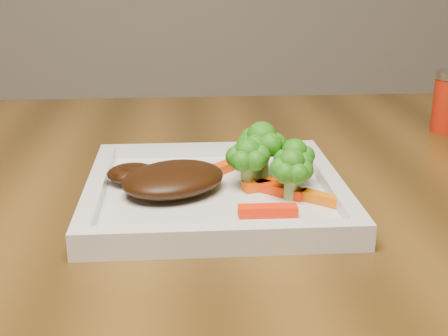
{
  "coord_description": "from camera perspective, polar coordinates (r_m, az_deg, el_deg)",
  "views": [
    {
      "loc": [
        -0.23,
        -0.71,
        1.0
      ],
      "look_at": [
        -0.19,
        -0.08,
        0.79
      ],
      "focal_mm": 50.0,
      "sensor_mm": 36.0,
      "label": 1
    }
  ],
  "objects": [
    {
      "name": "carrot_0",
      "position": [
        0.6,
        4.02,
        -3.91
      ],
      "size": [
        0.06,
        0.02,
        0.01
      ],
      "primitive_type": "cube",
      "rotation": [
        0.0,
        0.0,
        -0.01
      ],
      "color": "#FF2204",
      "rests_on": "plate"
    },
    {
      "name": "carrot_1",
      "position": [
        0.64,
        9.01,
        -2.78
      ],
      "size": [
        0.05,
        0.04,
        0.01
      ],
      "primitive_type": "cube",
      "rotation": [
        0.0,
        0.0,
        -0.69
      ],
      "color": "#DB6103",
      "rests_on": "plate"
    },
    {
      "name": "broccoli_3",
      "position": [
        0.67,
        2.18,
        0.61
      ],
      "size": [
        0.06,
        0.06,
        0.06
      ],
      "primitive_type": null,
      "rotation": [
        0.0,
        0.0,
        -0.22
      ],
      "color": "#1E6C12",
      "rests_on": "plate"
    },
    {
      "name": "carrot_5",
      "position": [
        0.66,
        5.18,
        -2.0
      ],
      "size": [
        0.05,
        0.05,
        0.01
      ],
      "primitive_type": "cube",
      "rotation": [
        0.0,
        0.0,
        -0.68
      ],
      "color": "#F73004",
      "rests_on": "plate"
    },
    {
      "name": "broccoli_2",
      "position": [
        0.64,
        6.17,
        -0.32
      ],
      "size": [
        0.06,
        0.06,
        0.06
      ],
      "primitive_type": null,
      "rotation": [
        0.0,
        0.0,
        0.22
      ],
      "color": "#1A6E12",
      "rests_on": "plate"
    },
    {
      "name": "plate",
      "position": [
        0.67,
        -0.85,
        -2.52
      ],
      "size": [
        0.27,
        0.27,
        0.01
      ],
      "primitive_type": "cube",
      "color": "silver",
      "rests_on": "dining_table"
    },
    {
      "name": "carrot_4",
      "position": [
        0.73,
        -0.0,
        0.1
      ],
      "size": [
        0.05,
        0.05,
        0.01
      ],
      "primitive_type": "cube",
      "rotation": [
        0.0,
        0.0,
        0.81
      ],
      "color": "#FF4404",
      "rests_on": "plate"
    },
    {
      "name": "carrot_6",
      "position": [
        0.67,
        3.85,
        -1.47
      ],
      "size": [
        0.05,
        0.03,
        0.01
      ],
      "primitive_type": "cube",
      "rotation": [
        0.0,
        0.0,
        0.35
      ],
      "color": "#FF4F04",
      "rests_on": "plate"
    },
    {
      "name": "spice_shaker",
      "position": [
        0.99,
        19.75,
        5.74
      ],
      "size": [
        0.05,
        0.05,
        0.09
      ],
      "primitive_type": "cylinder",
      "rotation": [
        0.0,
        0.0,
        0.17
      ],
      "color": "#AB1C09",
      "rests_on": "dining_table"
    },
    {
      "name": "broccoli_1",
      "position": [
        0.68,
        6.45,
        0.91
      ],
      "size": [
        0.06,
        0.06,
        0.06
      ],
      "primitive_type": null,
      "rotation": [
        0.0,
        0.0,
        -0.37
      ],
      "color": "#276110",
      "rests_on": "plate"
    },
    {
      "name": "steak",
      "position": [
        0.66,
        -4.65,
        -1.01
      ],
      "size": [
        0.15,
        0.14,
        0.03
      ],
      "primitive_type": "ellipsoid",
      "rotation": [
        0.0,
        0.0,
        0.59
      ],
      "color": "black",
      "rests_on": "plate"
    },
    {
      "name": "broccoli_0",
      "position": [
        0.69,
        3.44,
        1.72
      ],
      "size": [
        0.07,
        0.07,
        0.07
      ],
      "primitive_type": null,
      "rotation": [
        0.0,
        0.0,
        -0.17
      ],
      "color": "#265E0F",
      "rests_on": "plate"
    }
  ]
}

